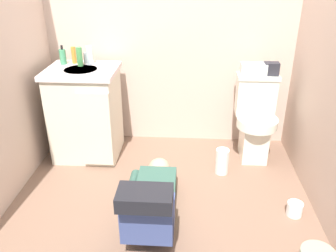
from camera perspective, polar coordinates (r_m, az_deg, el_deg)
The scene contains 14 objects.
ground_plane at distance 2.75m, azimuth -1.07°, elevation -12.19°, with size 2.75×3.04×0.04m, color #7D5E4C.
wall_back at distance 3.26m, azimuth 0.32°, elevation 17.48°, with size 2.41×0.08×2.40m, color beige.
toilet at distance 3.22m, azimuth 13.97°, elevation 1.11°, with size 0.36×0.46×0.75m.
vanity_cabinet at distance 3.22m, azimuth -13.15°, elevation 2.19°, with size 0.60×0.53×0.82m.
faucet at distance 3.21m, azimuth -13.31°, elevation 10.65°, with size 0.02×0.02×0.10m, color silver.
person_plumber at distance 2.45m, azimuth -2.63°, elevation -11.97°, with size 0.39×1.06×0.52m.
tissue_box at distance 3.15m, azimuth 13.74°, elevation 8.99°, with size 0.22×0.11×0.10m, color silver.
toiletry_bag at distance 3.18m, azimuth 16.44°, elevation 8.91°, with size 0.12×0.09×0.11m, color #26262D.
soap_dispenser at distance 3.25m, azimuth -16.71°, elevation 10.75°, with size 0.06×0.06×0.17m.
bottle_amber at distance 3.25m, azimuth -15.05°, elevation 11.07°, with size 0.04×0.04×0.15m, color #C98933.
bottle_green at distance 3.15m, azimuth -14.17°, elevation 10.87°, with size 0.05×0.05×0.16m, color #48964F.
bottle_clear at distance 3.18m, azimuth -12.67°, elevation 11.14°, with size 0.06×0.06×0.16m, color silver.
paper_towel_roll at distance 3.02m, azimuth 8.77°, elevation -5.68°, with size 0.11×0.11×0.22m, color white.
toilet_paper_roll at distance 2.73m, azimuth 19.88°, elevation -12.54°, with size 0.11×0.11×0.10m, color white.
Camera 1 is at (0.19, -2.16, 1.68)m, focal length 37.52 mm.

